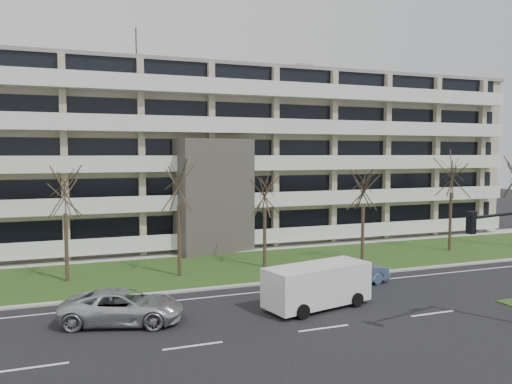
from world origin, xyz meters
name	(u,v)px	position (x,y,z in m)	size (l,w,h in m)	color
ground	(324,328)	(0.00, 0.00, 0.00)	(160.00, 160.00, 0.00)	black
grass_verge	(236,266)	(0.00, 13.00, 0.03)	(90.00, 10.00, 0.06)	#2A4717
curb	(261,284)	(0.00, 8.00, 0.06)	(90.00, 0.35, 0.12)	#B2B2AD
sidewalk	(214,252)	(0.00, 18.50, 0.04)	(90.00, 2.00, 0.08)	#B2B2AD
lane_edge_line	(270,291)	(0.00, 6.50, 0.01)	(90.00, 0.12, 0.01)	white
apartment_building	(194,156)	(-0.01, 25.32, 7.61)	(60.50, 15.10, 18.75)	#B9AB90
silver_pickup	(123,307)	(-8.42, 3.83, 0.77)	(2.57, 5.57, 1.55)	silver
blue_sedan	(352,272)	(5.03, 6.00, 0.80)	(1.69, 4.86, 1.60)	#6D8FBE
white_van	(318,282)	(1.22, 2.90, 1.31)	(5.97, 3.30, 2.19)	white
traffic_signal	(511,250)	(7.42, -3.19, 3.66)	(4.78, 1.34, 5.65)	black
tree_2	(65,186)	(-10.93, 12.69, 5.88)	(3.78, 3.78, 7.56)	#382B21
tree_3	(179,177)	(-4.19, 11.64, 6.35)	(4.08, 4.08, 8.17)	#382B21
tree_4	(265,190)	(1.84, 12.16, 5.40)	(3.47, 3.47, 6.95)	#382B21
tree_5	(363,185)	(9.22, 11.49, 5.62)	(3.61, 3.61, 7.23)	#382B21
tree_6	(452,170)	(17.97, 12.45, 6.56)	(4.22, 4.22, 8.43)	#382B21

